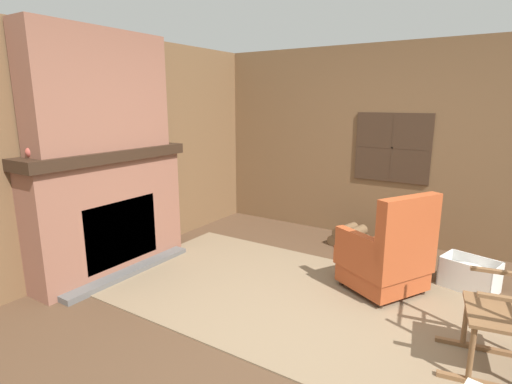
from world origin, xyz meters
The scene contains 11 objects.
ground_plane centered at (0.00, 0.00, 0.00)m, with size 14.00×14.00×0.00m, color #4C3523.
wood_panel_wall_left centered at (-2.61, 0.00, 1.26)m, with size 0.06×5.75×2.52m.
wood_panel_wall_back centered at (0.00, 2.61, 1.26)m, with size 5.75×0.09×2.52m.
fireplace_hearth centered at (-2.38, 0.00, 0.65)m, with size 0.58×1.82×1.32m.
chimney_breast centered at (-2.39, 0.00, 1.91)m, with size 0.32×1.52×1.18m.
area_rug centered at (-0.40, 0.49, 0.01)m, with size 3.80×2.07×0.01m.
armchair centered at (0.27, 1.06, 0.36)m, with size 0.90×0.91×1.00m.
firewood_stack centered at (-0.47, 2.12, 0.11)m, with size 0.50×0.49×0.25m.
laundry_basket centered at (0.94, 1.57, 0.16)m, with size 0.56×0.45×0.31m.
oil_lamp_vase centered at (-2.43, -0.73, 1.42)m, with size 0.10×0.10×0.29m.
storage_case centered at (-2.43, 0.16, 1.37)m, with size 0.16×0.27×0.11m.
Camera 1 is at (1.14, -2.61, 1.81)m, focal length 28.00 mm.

